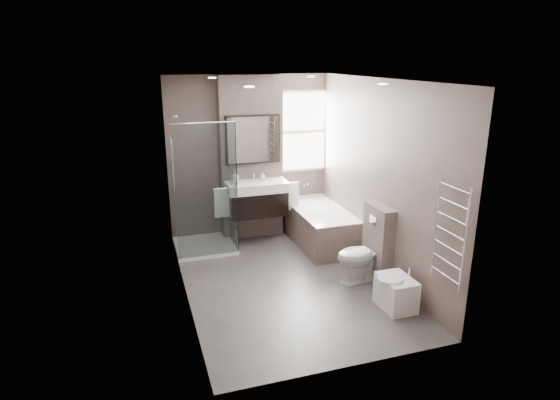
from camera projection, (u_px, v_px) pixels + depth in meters
name	position (u px, v px, depth m)	size (l,w,h in m)	color
room	(286.00, 187.00, 5.84)	(2.70, 3.90, 2.70)	#484442
vanity_pier	(251.00, 158.00, 7.46)	(1.00, 0.25, 2.60)	#61534D
vanity	(257.00, 198.00, 7.31)	(0.95, 0.47, 0.66)	black
mirror_cabinet	(253.00, 140.00, 7.21)	(0.86, 0.08, 0.76)	black
towel_left	(222.00, 203.00, 7.13)	(0.24, 0.06, 0.44)	silver
towel_right	(291.00, 196.00, 7.46)	(0.24, 0.06, 0.44)	silver
shower_enclosure	(211.00, 219.00, 7.09)	(0.90, 0.90, 2.00)	white
bathtub	(319.00, 224.00, 7.41)	(0.75, 1.60, 0.57)	#61534D
window	(302.00, 131.00, 7.70)	(0.98, 0.06, 1.33)	white
toilet	(363.00, 255.00, 6.14)	(0.40, 0.71, 0.72)	white
cistern_box	(378.00, 242.00, 6.21)	(0.19, 0.55, 1.00)	#61534D
bidet	(396.00, 292.00, 5.50)	(0.41, 0.48, 0.50)	white
towel_radiator	(450.00, 233.00, 4.81)	(0.03, 0.49, 1.10)	silver
soap_bottle_a	(236.00, 177.00, 7.14)	(0.09, 0.09, 0.19)	white
soap_bottle_b	(263.00, 176.00, 7.34)	(0.10, 0.10, 0.12)	white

